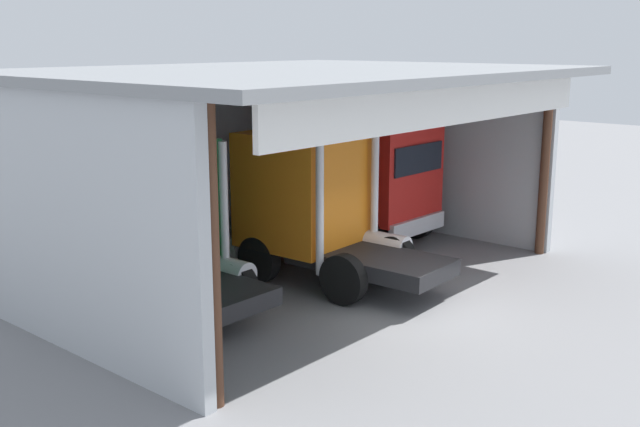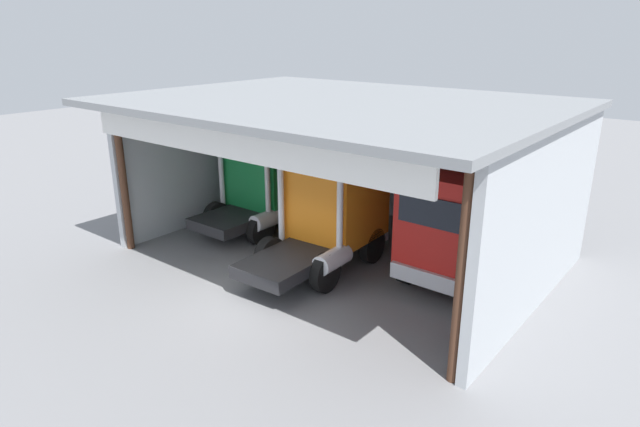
{
  "view_description": "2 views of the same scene",
  "coord_description": "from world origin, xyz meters",
  "px_view_note": "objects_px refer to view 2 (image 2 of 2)",
  "views": [
    {
      "loc": [
        -12.97,
        -8.2,
        5.59
      ],
      "look_at": [
        0.0,
        2.99,
        1.68
      ],
      "focal_mm": 42.41,
      "sensor_mm": 36.0,
      "label": 1
    },
    {
      "loc": [
        9.61,
        -9.09,
        6.95
      ],
      "look_at": [
        0.0,
        2.99,
        1.68
      ],
      "focal_mm": 30.62,
      "sensor_mm": 36.0,
      "label": 2
    }
  ],
  "objects_px": {
    "truck_green_center_right_bay": "(265,177)",
    "oil_drum": "(354,208)",
    "tool_cart": "(445,232)",
    "truck_red_right_bay": "(460,225)",
    "truck_orange_left_bay": "(331,206)"
  },
  "relations": [
    {
      "from": "truck_green_center_right_bay",
      "to": "oil_drum",
      "type": "distance_m",
      "value": 3.65
    },
    {
      "from": "truck_green_center_right_bay",
      "to": "oil_drum",
      "type": "bearing_deg",
      "value": 52.41
    },
    {
      "from": "truck_orange_left_bay",
      "to": "oil_drum",
      "type": "height_order",
      "value": "truck_orange_left_bay"
    },
    {
      "from": "truck_green_center_right_bay",
      "to": "truck_orange_left_bay",
      "type": "height_order",
      "value": "truck_orange_left_bay"
    },
    {
      "from": "tool_cart",
      "to": "truck_red_right_bay",
      "type": "bearing_deg",
      "value": -57.74
    },
    {
      "from": "truck_green_center_right_bay",
      "to": "truck_red_right_bay",
      "type": "distance_m",
      "value": 7.54
    },
    {
      "from": "truck_orange_left_bay",
      "to": "tool_cart",
      "type": "relative_size",
      "value": 5.25
    },
    {
      "from": "truck_green_center_right_bay",
      "to": "tool_cart",
      "type": "relative_size",
      "value": 4.36
    },
    {
      "from": "truck_orange_left_bay",
      "to": "oil_drum",
      "type": "bearing_deg",
      "value": 112.82
    },
    {
      "from": "truck_green_center_right_bay",
      "to": "truck_red_right_bay",
      "type": "bearing_deg",
      "value": -0.82
    },
    {
      "from": "truck_green_center_right_bay",
      "to": "tool_cart",
      "type": "distance_m",
      "value": 6.58
    },
    {
      "from": "truck_red_right_bay",
      "to": "tool_cart",
      "type": "xyz_separation_m",
      "value": [
        -1.56,
        2.47,
        -1.3
      ]
    },
    {
      "from": "tool_cart",
      "to": "oil_drum",
      "type": "bearing_deg",
      "value": 175.47
    },
    {
      "from": "truck_red_right_bay",
      "to": "tool_cart",
      "type": "relative_size",
      "value": 4.7
    },
    {
      "from": "tool_cart",
      "to": "truck_green_center_right_bay",
      "type": "bearing_deg",
      "value": -158.65
    }
  ]
}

